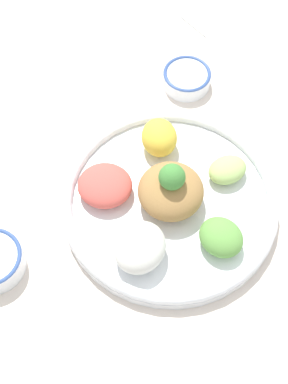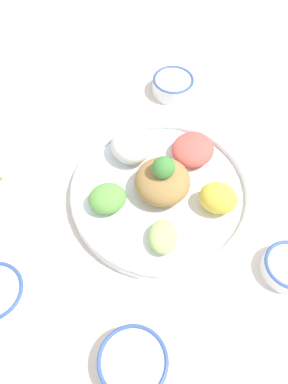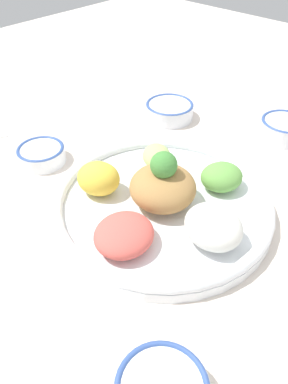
# 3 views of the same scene
# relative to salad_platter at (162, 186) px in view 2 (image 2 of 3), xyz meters

# --- Properties ---
(ground_plane) EXTENTS (2.40, 2.40, 0.00)m
(ground_plane) POSITION_rel_salad_platter_xyz_m (0.03, -0.01, -0.03)
(ground_plane) COLOR silver
(salad_platter) EXTENTS (0.39, 0.39, 0.13)m
(salad_platter) POSITION_rel_salad_platter_xyz_m (0.00, 0.00, 0.00)
(salad_platter) COLOR white
(salad_platter) RESTS_ON ground_plane
(rice_bowl_blue) EXTENTS (0.11, 0.11, 0.04)m
(rice_bowl_blue) POSITION_rel_salad_platter_xyz_m (-0.24, -0.21, -0.00)
(rice_bowl_blue) COLOR white
(rice_bowl_blue) RESTS_ON ground_plane
(sauce_bowl_dark) EXTENTS (0.12, 0.12, 0.04)m
(sauce_bowl_dark) POSITION_rel_salad_platter_xyz_m (0.28, 0.22, -0.01)
(sauce_bowl_dark) COLOR white
(sauce_bowl_dark) RESTS_ON ground_plane
(serving_spoon_main) EXTENTS (0.11, 0.10, 0.01)m
(serving_spoon_main) POSITION_rel_salad_platter_xyz_m (0.03, -0.31, -0.02)
(serving_spoon_main) COLOR white
(serving_spoon_main) RESTS_ON ground_plane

